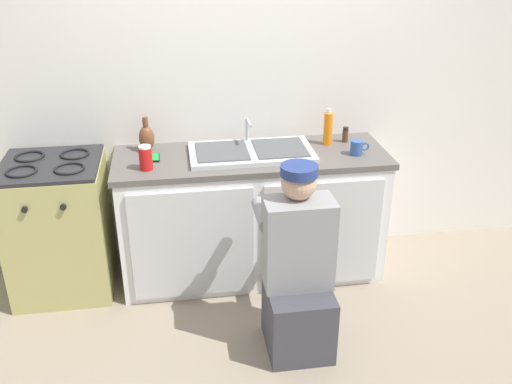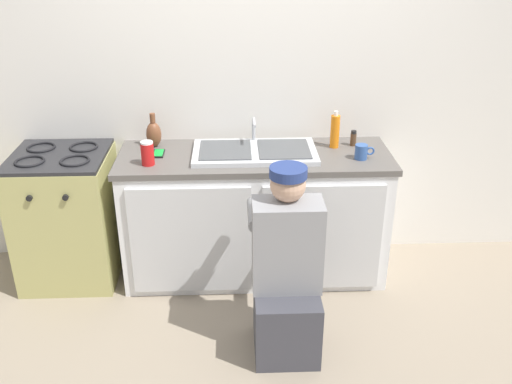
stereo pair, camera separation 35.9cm
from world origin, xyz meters
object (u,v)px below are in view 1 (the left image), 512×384
Objects in this scene: sink_double_basin at (251,152)px; stove_range at (60,227)px; vase_decorative at (147,138)px; soda_cup_red at (146,158)px; plumber_person at (298,276)px; spice_bottle_pepper at (345,135)px; coffee_mug at (357,148)px; soap_bottle_orange at (328,128)px; cell_phone at (154,158)px.

sink_double_basin is 0.88× the size of stove_range.
soda_cup_red is at bearing -90.17° from vase_decorative.
spice_bottle_pepper is at bearing 60.88° from plumber_person.
coffee_mug is (0.01, -0.24, -0.00)m from spice_bottle_pepper.
stove_range is at bearing 176.93° from coffee_mug.
vase_decorative is 1.21m from soap_bottle_orange.
cell_phone is at bearing 2.38° from stove_range.
sink_double_basin is 3.20× the size of soap_bottle_orange.
plumber_person is at bearing -47.16° from cell_phone.
vase_decorative is 2.19× the size of spice_bottle_pepper.
plumber_person is at bearing -127.11° from coffee_mug.
spice_bottle_pepper is (0.67, 0.13, 0.03)m from sink_double_basin.
soda_cup_red is (-0.67, -0.15, 0.06)m from sink_double_basin.
soap_bottle_orange is at bearing -3.01° from vase_decorative.
plumber_person is (1.41, -0.80, 0.01)m from stove_range.
soap_bottle_orange reaches higher than cell_phone.
plumber_person is at bearing -39.00° from soda_cup_red.
plumber_person is 1.13m from soap_bottle_orange.
soda_cup_red is 1.34m from coffee_mug.
soda_cup_red is (0.60, -0.15, 0.50)m from stove_range.
sink_double_basin is 0.72× the size of plumber_person.
sink_double_basin is at bearing -14.35° from vase_decorative.
vase_decorative reaches higher than spice_bottle_pepper.
soap_bottle_orange reaches higher than soda_cup_red.
soap_bottle_orange reaches higher than coffee_mug.
soda_cup_red is at bearing -178.25° from coffee_mug.
plumber_person is (0.15, -0.81, -0.44)m from sink_double_basin.
soap_bottle_orange is at bearing 11.94° from soda_cup_red.
sink_double_basin is at bearing 12.42° from soda_cup_red.
soap_bottle_orange reaches higher than stove_range.
soap_bottle_orange is at bearing -168.98° from spice_bottle_pepper.
vase_decorative is (-0.04, 0.15, 0.08)m from cell_phone.
soda_cup_red is at bearing -167.58° from sink_double_basin.
plumber_person reaches higher than sink_double_basin.
vase_decorative is (0.60, 0.17, 0.52)m from stove_range.
plumber_person reaches higher than cell_phone.
sink_double_basin is 5.71× the size of cell_phone.
soap_bottle_orange is (1.16, 0.08, 0.11)m from cell_phone.
vase_decorative is 1.83× the size of coffee_mug.
soap_bottle_orange is 2.38× the size of spice_bottle_pepper.
stove_range is 6.01× the size of soda_cup_red.
cell_phone is 1.31m from coffee_mug.
plumber_person is 4.80× the size of vase_decorative.
sink_double_basin is at bearing 0.10° from stove_range.
vase_decorative is at bearing 176.99° from soap_bottle_orange.
spice_bottle_pepper is 0.83× the size of coffee_mug.
vase_decorative is (-0.67, 0.17, 0.07)m from sink_double_basin.
cell_phone is 0.17m from vase_decorative.
stove_range is 0.80m from soda_cup_red.
cell_phone is at bearing -175.19° from spice_bottle_pepper.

